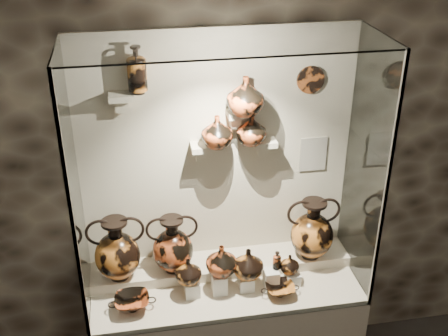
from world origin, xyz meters
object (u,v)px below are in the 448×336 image
(ovoid_vase_a, at_px, (217,131))
(jug_c, at_px, (248,263))
(amphora_mid, at_px, (173,244))
(ovoid_vase_c, at_px, (251,129))
(kylix_right, at_px, (280,289))
(jug_a, at_px, (188,271))
(jug_e, at_px, (289,264))
(amphora_right, at_px, (312,229))
(lekythos_tall, at_px, (137,67))
(ovoid_vase_b, at_px, (245,96))
(kylix_left, at_px, (132,302))
(amphora_left, at_px, (117,249))
(jug_b, at_px, (222,260))
(lekythos_small, at_px, (277,259))

(ovoid_vase_a, bearing_deg, jug_c, -67.08)
(amphora_mid, distance_m, ovoid_vase_c, 0.88)
(ovoid_vase_a, height_order, ovoid_vase_c, ovoid_vase_a)
(jug_c, distance_m, kylix_right, 0.25)
(jug_a, bearing_deg, ovoid_vase_c, 35.97)
(amphora_mid, height_order, jug_e, amphora_mid)
(amphora_mid, distance_m, jug_c, 0.49)
(amphora_right, relative_size, ovoid_vase_c, 2.25)
(ovoid_vase_a, bearing_deg, lekythos_tall, 166.48)
(amphora_mid, height_order, ovoid_vase_b, ovoid_vase_b)
(amphora_mid, bearing_deg, ovoid_vase_b, 22.44)
(kylix_left, relative_size, ovoid_vase_a, 1.38)
(amphora_left, height_order, kylix_right, amphora_left)
(jug_b, xyz_separation_m, kylix_right, (0.35, -0.11, -0.19))
(jug_c, bearing_deg, amphora_left, -179.26)
(jug_c, bearing_deg, amphora_right, 32.49)
(jug_e, height_order, ovoid_vase_a, ovoid_vase_a)
(amphora_mid, bearing_deg, kylix_right, -7.33)
(kylix_right, distance_m, ovoid_vase_b, 1.21)
(jug_b, bearing_deg, kylix_right, -25.73)
(jug_e, bearing_deg, jug_b, 163.55)
(lekythos_small, bearing_deg, amphora_mid, 144.10)
(jug_c, distance_m, lekythos_tall, 1.36)
(kylix_right, height_order, ovoid_vase_c, ovoid_vase_c)
(kylix_left, bearing_deg, ovoid_vase_b, 8.34)
(ovoid_vase_b, relative_size, ovoid_vase_c, 1.22)
(amphora_mid, distance_m, jug_e, 0.74)
(amphora_mid, relative_size, ovoid_vase_a, 1.97)
(jug_a, relative_size, lekythos_tall, 0.57)
(amphora_right, relative_size, jug_e, 3.24)
(jug_c, bearing_deg, ovoid_vase_a, 134.44)
(lekythos_small, xyz_separation_m, kylix_left, (-0.91, -0.08, -0.14))
(ovoid_vase_a, bearing_deg, amphora_mid, -177.39)
(jug_b, relative_size, jug_c, 1.01)
(jug_b, distance_m, ovoid_vase_a, 0.79)
(kylix_left, distance_m, ovoid_vase_b, 1.39)
(jug_c, height_order, ovoid_vase_b, ovoid_vase_b)
(jug_e, xyz_separation_m, ovoid_vase_c, (-0.21, 0.24, 0.84))
(jug_a, bearing_deg, ovoid_vase_a, 53.53)
(amphora_left, relative_size, jug_c, 2.09)
(kylix_right, height_order, ovoid_vase_a, ovoid_vase_a)
(amphora_right, bearing_deg, jug_c, -135.61)
(ovoid_vase_c, bearing_deg, amphora_right, -29.69)
(jug_c, distance_m, lekythos_small, 0.19)
(lekythos_small, distance_m, ovoid_vase_a, 0.89)
(amphora_left, distance_m, lekythos_small, 0.99)
(ovoid_vase_c, bearing_deg, jug_b, -151.93)
(jug_a, relative_size, ovoid_vase_c, 0.90)
(amphora_right, distance_m, jug_a, 0.85)
(amphora_left, bearing_deg, amphora_right, -20.45)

